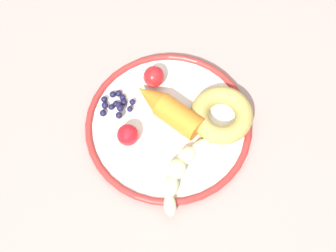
% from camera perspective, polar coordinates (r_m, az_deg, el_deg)
% --- Properties ---
extents(ground_plane, '(6.00, 6.00, 0.00)m').
position_cam_1_polar(ground_plane, '(1.57, 0.52, -11.94)').
color(ground_plane, gray).
extents(dining_table, '(1.08, 0.94, 0.75)m').
position_cam_1_polar(dining_table, '(0.94, 0.86, -2.75)').
color(dining_table, '#A58A84').
rests_on(dining_table, ground_plane).
extents(plate, '(0.28, 0.28, 0.02)m').
position_cam_1_polar(plate, '(0.85, 0.00, -0.08)').
color(plate, silver).
rests_on(plate, dining_table).
extents(banana, '(0.06, 0.15, 0.03)m').
position_cam_1_polar(banana, '(0.80, 1.35, -5.15)').
color(banana, beige).
rests_on(banana, plate).
extents(carrot_orange, '(0.13, 0.08, 0.04)m').
position_cam_1_polar(carrot_orange, '(0.84, -0.00, 1.98)').
color(carrot_orange, orange).
rests_on(carrot_orange, plate).
extents(donut, '(0.12, 0.12, 0.03)m').
position_cam_1_polar(donut, '(0.84, 6.09, 1.28)').
color(donut, tan).
rests_on(donut, plate).
extents(blueberry_pile, '(0.06, 0.06, 0.02)m').
position_cam_1_polar(blueberry_pile, '(0.86, -5.85, 2.49)').
color(blueberry_pile, '#191638').
rests_on(blueberry_pile, plate).
extents(tomato_near, '(0.04, 0.04, 0.04)m').
position_cam_1_polar(tomato_near, '(0.82, -4.56, -1.02)').
color(tomato_near, red).
rests_on(tomato_near, plate).
extents(tomato_mid, '(0.04, 0.04, 0.04)m').
position_cam_1_polar(tomato_mid, '(0.87, -1.60, 5.60)').
color(tomato_mid, red).
rests_on(tomato_mid, plate).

